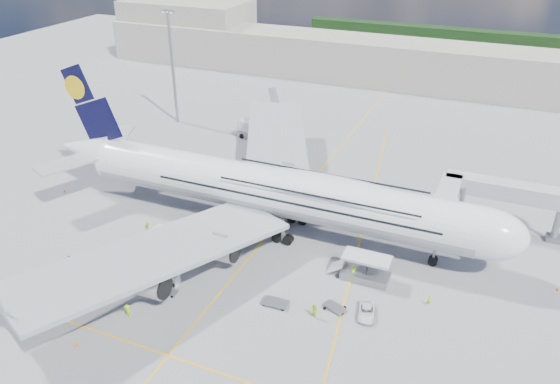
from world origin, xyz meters
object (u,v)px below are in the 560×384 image
at_px(jet_bridge, 482,195).
at_px(crew_wing, 147,226).
at_px(dolly_row_c, 167,292).
at_px(catering_truck_inner, 270,157).
at_px(airliner, 274,191).
at_px(dolly_row_a, 72,261).
at_px(dolly_row_b, 135,241).
at_px(cone_nose, 558,289).
at_px(dolly_nose_near, 275,302).
at_px(cone_tail, 64,191).
at_px(crew_loader, 314,311).
at_px(catering_truck_outer, 253,131).
at_px(cargo_loader, 364,271).
at_px(cone_wing_right_outer, 76,344).
at_px(cone_wing_right_inner, 189,264).
at_px(cone_wing_left_inner, 246,169).
at_px(cone_wing_left_outer, 280,149).
at_px(service_van, 366,312).
at_px(crew_tug, 128,311).
at_px(crew_nose, 429,301).
at_px(light_mast, 173,66).
at_px(dolly_back, 162,233).
at_px(crew_van, 353,272).
at_px(dolly_nose_far, 335,307).
at_px(baggage_tug, 169,278).

distance_m(jet_bridge, crew_wing, 51.95).
relative_size(dolly_row_c, catering_truck_inner, 0.38).
bearing_deg(airliner, dolly_row_a, -139.31).
relative_size(dolly_row_b, cone_nose, 5.86).
xyz_separation_m(dolly_nose_near, cone_tail, (-47.12, 13.61, -0.15)).
bearing_deg(dolly_nose_near, dolly_row_c, -169.44).
relative_size(dolly_row_b, crew_loader, 1.48).
xyz_separation_m(dolly_row_b, catering_truck_outer, (-1.09, 44.35, 1.63)).
bearing_deg(cargo_loader, cone_wing_right_outer, -137.02).
bearing_deg(cone_wing_right_inner, airliner, 62.77).
relative_size(cone_wing_left_inner, cone_wing_left_outer, 0.95).
distance_m(dolly_nose_near, crew_loader, 5.52).
bearing_deg(catering_truck_outer, dolly_nose_near, -49.48).
xyz_separation_m(jet_bridge, cone_wing_right_inner, (-36.77, -24.96, -6.58)).
height_order(cargo_loader, crew_wing, cargo_loader).
bearing_deg(service_van, crew_tug, -168.05).
relative_size(airliner, crew_nose, 50.82).
distance_m(dolly_row_b, crew_tug, 17.20).
relative_size(cargo_loader, crew_wing, 5.40).
distance_m(light_mast, dolly_row_b, 53.66).
relative_size(dolly_row_a, cone_tail, 7.01).
bearing_deg(dolly_back, dolly_row_c, -43.82).
bearing_deg(dolly_back, cone_wing_right_outer, -71.36).
bearing_deg(catering_truck_inner, cone_wing_right_inner, -88.29).
xyz_separation_m(cone_wing_left_inner, cone_wing_right_inner, (6.52, -31.68, 0.03)).
bearing_deg(cone_wing_right_outer, service_van, 31.60).
bearing_deg(service_van, crew_loader, -165.52).
bearing_deg(dolly_row_c, crew_van, 23.45).
distance_m(dolly_nose_far, cone_tail, 55.68).
relative_size(jet_bridge, dolly_row_b, 6.37).
bearing_deg(cargo_loader, crew_van, -163.39).
height_order(catering_truck_outer, crew_van, catering_truck_outer).
bearing_deg(dolly_nose_near, crew_loader, -7.22).
height_order(dolly_back, cone_nose, dolly_back).
height_order(dolly_row_b, crew_loader, crew_loader).
height_order(catering_truck_inner, crew_van, catering_truck_inner).
relative_size(light_mast, service_van, 5.88).
height_order(dolly_back, cone_wing_right_inner, dolly_back).
bearing_deg(crew_nose, dolly_row_b, 169.06).
bearing_deg(crew_wing, catering_truck_outer, 14.44).
bearing_deg(crew_loader, cone_wing_right_inner, -170.93).
xyz_separation_m(dolly_nose_far, baggage_tug, (-22.53, -3.63, 0.47)).
distance_m(crew_loader, cone_wing_right_inner, 20.43).
height_order(cargo_loader, cone_wing_right_inner, cargo_loader).
distance_m(airliner, jet_bridge, 31.50).
relative_size(airliner, cargo_loader, 9.28).
distance_m(baggage_tug, cone_wing_left_inner, 36.63).
bearing_deg(catering_truck_inner, crew_nose, -43.21).
bearing_deg(dolly_nose_near, cone_wing_left_outer, 108.85).
height_order(crew_nose, cone_tail, crew_nose).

